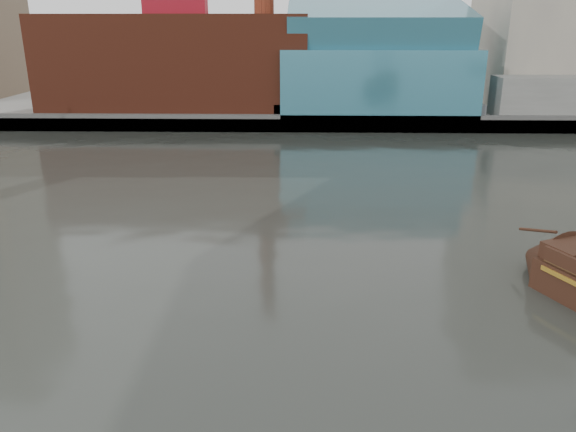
{
  "coord_description": "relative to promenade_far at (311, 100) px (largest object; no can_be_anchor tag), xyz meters",
  "views": [
    {
      "loc": [
        -1.77,
        -22.51,
        15.99
      ],
      "look_at": [
        -2.61,
        11.9,
        4.0
      ],
      "focal_mm": 35.0,
      "sensor_mm": 36.0,
      "label": 1
    }
  ],
  "objects": [
    {
      "name": "promenade_far",
      "position": [
        0.0,
        0.0,
        0.0
      ],
      "size": [
        220.0,
        60.0,
        2.0
      ],
      "primitive_type": "cube",
      "color": "slate",
      "rests_on": "ground"
    },
    {
      "name": "seawall",
      "position": [
        0.0,
        -29.5,
        0.3
      ],
      "size": [
        220.0,
        1.0,
        2.6
      ],
      "primitive_type": "cube",
      "color": "#4C4C49",
      "rests_on": "ground"
    },
    {
      "name": "ground",
      "position": [
        0.0,
        -92.0,
        -1.0
      ],
      "size": [
        400.0,
        400.0,
        0.0
      ],
      "primitive_type": "plane",
      "color": "black",
      "rests_on": "ground"
    }
  ]
}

